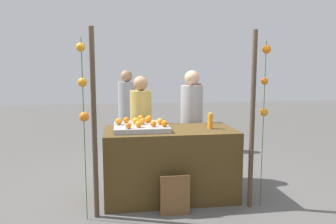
{
  "coord_description": "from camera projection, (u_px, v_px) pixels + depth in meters",
  "views": [
    {
      "loc": [
        -0.63,
        -3.93,
        1.63
      ],
      "look_at": [
        0.0,
        0.15,
        1.09
      ],
      "focal_mm": 33.94,
      "sensor_mm": 36.0,
      "label": 1
    }
  ],
  "objects": [
    {
      "name": "juice_bottle",
      "position": [
        210.0,
        121.0,
        4.06
      ],
      "size": [
        0.07,
        0.07,
        0.21
      ],
      "color": "orange",
      "rests_on": "stall_counter"
    },
    {
      "name": "orange_tray",
      "position": [
        141.0,
        127.0,
        4.03
      ],
      "size": [
        0.68,
        0.69,
        0.06
      ],
      "primitive_type": "cube",
      "color": "#9EA0A5",
      "rests_on": "stall_counter"
    },
    {
      "name": "orange_11",
      "position": [
        136.0,
        121.0,
        4.04
      ],
      "size": [
        0.09,
        0.09,
        0.09
      ],
      "primitive_type": "sphere",
      "color": "orange",
      "rests_on": "orange_tray"
    },
    {
      "name": "stall_counter",
      "position": [
        170.0,
        163.0,
        4.1
      ],
      "size": [
        1.65,
        0.85,
        0.89
      ],
      "primitive_type": "cube",
      "color": "#4C3819",
      "rests_on": "ground_plane"
    },
    {
      "name": "orange_9",
      "position": [
        153.0,
        124.0,
        3.87
      ],
      "size": [
        0.08,
        0.08,
        0.08
      ],
      "primitive_type": "sphere",
      "color": "orange",
      "rests_on": "orange_tray"
    },
    {
      "name": "canopy_post_right",
      "position": [
        252.0,
        121.0,
        3.71
      ],
      "size": [
        0.06,
        0.06,
        2.09
      ],
      "primitive_type": "cylinder",
      "color": "#473828",
      "rests_on": "ground_plane"
    },
    {
      "name": "orange_1",
      "position": [
        147.0,
        120.0,
        4.18
      ],
      "size": [
        0.08,
        0.08,
        0.08
      ],
      "primitive_type": "sphere",
      "color": "orange",
      "rests_on": "orange_tray"
    },
    {
      "name": "vendor_left",
      "position": [
        141.0,
        133.0,
        4.66
      ],
      "size": [
        0.31,
        0.31,
        1.55
      ],
      "color": "tan",
      "rests_on": "ground_plane"
    },
    {
      "name": "orange_7",
      "position": [
        149.0,
        118.0,
        4.26
      ],
      "size": [
        0.08,
        0.08,
        0.08
      ],
      "primitive_type": "sphere",
      "color": "orange",
      "rests_on": "orange_tray"
    },
    {
      "name": "orange_4",
      "position": [
        160.0,
        121.0,
        4.02
      ],
      "size": [
        0.08,
        0.08,
        0.08
      ],
      "primitive_type": "sphere",
      "color": "orange",
      "rests_on": "orange_tray"
    },
    {
      "name": "orange_8",
      "position": [
        128.0,
        125.0,
        3.75
      ],
      "size": [
        0.07,
        0.07,
        0.07
      ],
      "primitive_type": "sphere",
      "color": "orange",
      "rests_on": "orange_tray"
    },
    {
      "name": "ground_plane",
      "position": [
        170.0,
        196.0,
        4.16
      ],
      "size": [
        24.0,
        24.0,
        0.0
      ],
      "primitive_type": "plane",
      "color": "#565451"
    },
    {
      "name": "orange_6",
      "position": [
        164.0,
        124.0,
        3.87
      ],
      "size": [
        0.08,
        0.08,
        0.08
      ],
      "primitive_type": "sphere",
      "color": "orange",
      "rests_on": "orange_tray"
    },
    {
      "name": "garland_strand_left",
      "position": [
        83.0,
        88.0,
        3.32
      ],
      "size": [
        0.11,
        0.12,
        1.97
      ],
      "color": "#2D4C23",
      "rests_on": "ground_plane"
    },
    {
      "name": "canopy_post_left",
      "position": [
        94.0,
        125.0,
        3.44
      ],
      "size": [
        0.06,
        0.06,
        2.09
      ],
      "primitive_type": "cylinder",
      "color": "#473828",
      "rests_on": "ground_plane"
    },
    {
      "name": "orange_0",
      "position": [
        119.0,
        121.0,
        4.01
      ],
      "size": [
        0.09,
        0.09,
        0.09
      ],
      "primitive_type": "sphere",
      "color": "orange",
      "rests_on": "orange_tray"
    },
    {
      "name": "vendor_right",
      "position": [
        191.0,
        129.0,
        4.75
      ],
      "size": [
        0.33,
        0.33,
        1.64
      ],
      "color": "#99999E",
      "rests_on": "ground_plane"
    },
    {
      "name": "garland_strand_right",
      "position": [
        265.0,
        82.0,
        3.66
      ],
      "size": [
        0.1,
        0.1,
        1.97
      ],
      "color": "#2D4C23",
      "rests_on": "ground_plane"
    },
    {
      "name": "crowd_person_0",
      "position": [
        193.0,
        115.0,
        6.51
      ],
      "size": [
        0.32,
        0.32,
        1.58
      ],
      "color": "maroon",
      "rests_on": "ground_plane"
    },
    {
      "name": "orange_2",
      "position": [
        141.0,
        118.0,
        4.3
      ],
      "size": [
        0.08,
        0.08,
        0.08
      ],
      "primitive_type": "sphere",
      "color": "orange",
      "rests_on": "orange_tray"
    },
    {
      "name": "chalkboard_sign",
      "position": [
        175.0,
        196.0,
        3.58
      ],
      "size": [
        0.34,
        0.03,
        0.48
      ],
      "color": "brown",
      "rests_on": "ground_plane"
    },
    {
      "name": "orange_10",
      "position": [
        126.0,
        120.0,
        4.15
      ],
      "size": [
        0.08,
        0.08,
        0.08
      ],
      "primitive_type": "sphere",
      "color": "orange",
      "rests_on": "orange_tray"
    },
    {
      "name": "orange_3",
      "position": [
        139.0,
        124.0,
        3.83
      ],
      "size": [
        0.08,
        0.08,
        0.08
      ],
      "primitive_type": "sphere",
      "color": "orange",
      "rests_on": "orange_tray"
    },
    {
      "name": "orange_5",
      "position": [
        142.0,
        121.0,
        4.04
      ],
      "size": [
        0.08,
        0.08,
        0.08
      ],
      "primitive_type": "sphere",
      "color": "orange",
      "rests_on": "orange_tray"
    },
    {
      "name": "crowd_person_1",
      "position": [
        127.0,
        116.0,
        6.03
      ],
      "size": [
        0.33,
        0.33,
        1.64
      ],
      "color": "#99999E",
      "rests_on": "ground_plane"
    }
  ]
}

